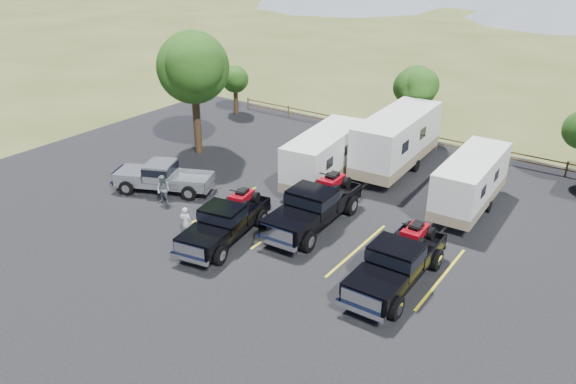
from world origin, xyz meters
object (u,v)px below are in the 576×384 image
Objects in this scene: trailer_left at (324,157)px; person_a at (186,222)px; rig_left at (226,221)px; trailer_center at (397,141)px; rig_center at (314,205)px; rig_right at (398,261)px; tree_big_nw at (193,67)px; person_b at (163,190)px; trailer_right at (471,183)px; pickup_silver at (163,176)px.

trailer_left reaches higher than person_a.
trailer_center reaches higher than rig_left.
trailer_center is (0.15, 8.86, 0.73)m from rig_center.
rig_right is 0.64× the size of trailer_center.
tree_big_nw is 4.86× the size of person_b.
rig_center is 8.18m from person_b.
rig_right reaches higher than person_b.
trailer_left reaches higher than rig_left.
trailer_center reaches higher than trailer_right.
tree_big_nw reaches higher than trailer_right.
rig_left is 0.62× the size of trailer_center.
pickup_silver is (-6.60, -6.18, -0.68)m from trailer_left.
person_b is at bearing 22.04° from pickup_silver.
trailer_left reaches higher than rig_center.
trailer_left is at bearing 113.88° from rig_center.
tree_big_nw is 5.01× the size of person_a.
trailer_right is at bearing 19.84° from person_b.
trailer_right is 16.38m from pickup_silver.
rig_center is 1.07× the size of rig_right.
tree_big_nw is 17.81m from trailer_right.
rig_left is at bearing -170.91° from person_a.
tree_big_nw is 10.12m from trailer_left.
trailer_center is (2.52, 4.11, 0.25)m from trailer_left.
rig_left reaches higher than person_b.
pickup_silver is 1.68m from person_b.
person_a is (-4.26, -4.49, -0.29)m from rig_center.
rig_right is 9.98m from person_a.
person_b is at bearing -164.11° from rig_center.
pickup_silver is 3.73× the size of person_a.
person_b is (-7.91, -11.45, -1.00)m from trailer_center.
rig_center is 9.08m from pickup_silver.
person_b reaches higher than person_a.
rig_center reaches higher than person_b.
rig_right reaches higher than pickup_silver.
pickup_silver is at bearing -54.86° from person_a.
rig_right is at bearing -67.13° from trailer_center.
tree_big_nw reaches higher than pickup_silver.
rig_right is at bearing -48.32° from trailer_left.
trailer_center reaches higher than rig_right.
trailer_left is 9.46m from person_a.
rig_center reaches higher than pickup_silver.
trailer_center is at bearing 86.44° from rig_center.
trailer_center is at bearing 42.29° from person_b.
trailer_left is (-7.84, 7.03, 0.54)m from rig_right.
trailer_left is at bearing 40.64° from person_b.
trailer_center reaches higher than trailer_left.
person_b is at bearing -148.79° from trailer_right.
rig_left is 0.97× the size of rig_right.
rig_left is 1.06× the size of pickup_silver.
tree_big_nw is 0.79× the size of trailer_center.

